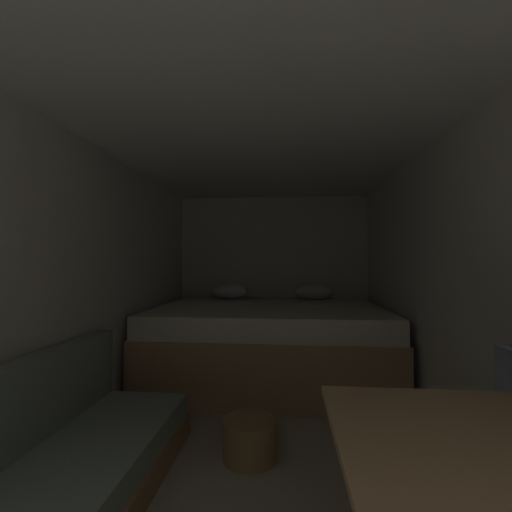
{
  "coord_description": "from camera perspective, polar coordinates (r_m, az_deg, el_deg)",
  "views": [
    {
      "loc": [
        0.2,
        -0.37,
        1.22
      ],
      "look_at": [
        -0.08,
        2.62,
        1.27
      ],
      "focal_mm": 24.54,
      "sensor_mm": 36.0,
      "label": 1
    }
  ],
  "objects": [
    {
      "name": "ground_plane",
      "position": [
        2.51,
        0.07,
        -30.11
      ],
      "size": [
        6.76,
        6.76,
        0.0
      ],
      "primitive_type": "plane",
      "color": "#A39984"
    },
    {
      "name": "wall_back",
      "position": [
        4.59,
        2.77,
        -3.3
      ],
      "size": [
        2.53,
        0.05,
        2.07
      ],
      "primitive_type": "cube",
      "color": "silver",
      "rests_on": "ground"
    },
    {
      "name": "wall_left",
      "position": [
        2.62,
        -28.14,
        -4.91
      ],
      "size": [
        0.05,
        4.76,
        2.07
      ],
      "primitive_type": "cube",
      "color": "silver",
      "rests_on": "ground"
    },
    {
      "name": "wall_right",
      "position": [
        2.43,
        30.77,
        -5.21
      ],
      "size": [
        0.05,
        4.76,
        2.07
      ],
      "primitive_type": "cube",
      "color": "silver",
      "rests_on": "ground"
    },
    {
      "name": "ceiling_slab",
      "position": [
        2.36,
        0.07,
        20.81
      ],
      "size": [
        2.53,
        4.76,
        0.05
      ],
      "primitive_type": "cube",
      "color": "white",
      "rests_on": "wall_left"
    },
    {
      "name": "bed",
      "position": [
        3.75,
        2.15,
        -13.8
      ],
      "size": [
        2.31,
        1.73,
        0.95
      ],
      "color": "tan",
      "rests_on": "ground"
    },
    {
      "name": "dinette_table",
      "position": [
        1.24,
        31.6,
        -27.77
      ],
      "size": [
        0.73,
        0.68,
        0.76
      ],
      "color": "tan",
      "rests_on": "ground"
    },
    {
      "name": "wicker_basket",
      "position": [
        2.45,
        -0.94,
        -27.61
      ],
      "size": [
        0.34,
        0.34,
        0.24
      ],
      "color": "olive",
      "rests_on": "ground"
    }
  ]
}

